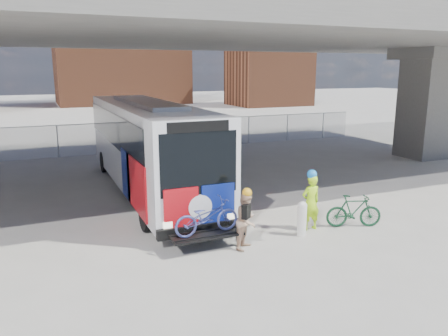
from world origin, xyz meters
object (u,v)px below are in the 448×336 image
bus (147,140)px  bike_parked (354,211)px  cyclist_tan (247,220)px  bollard (302,217)px  cyclist_hivis (311,201)px

bus → bike_parked: bus is taller
bus → bike_parked: 8.44m
cyclist_tan → bollard: bearing=-34.7°
cyclist_tan → bus: bearing=58.1°
bike_parked → bus: bearing=57.5°
bollard → bike_parked: bollard is taller
bus → cyclist_tan: bearing=-81.1°
cyclist_tan → cyclist_hivis: bearing=-28.5°
cyclist_hivis → bus: bearing=-62.7°
bus → cyclist_hivis: bus is taller
cyclist_hivis → bike_parked: (1.38, -0.37, -0.40)m
cyclist_hivis → cyclist_tan: size_ratio=1.10×
bollard → cyclist_hivis: 0.71m
bollard → cyclist_hivis: bearing=32.5°
cyclist_hivis → bike_parked: 1.48m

